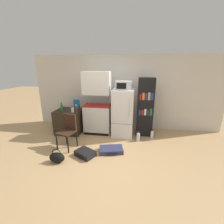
{
  "coord_description": "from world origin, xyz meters",
  "views": [
    {
      "loc": [
        0.56,
        -3.13,
        2.1
      ],
      "look_at": [
        -0.07,
        0.85,
        0.88
      ],
      "focal_mm": 24.0,
      "sensor_mm": 36.0,
      "label": 1
    }
  ],
  "objects": [
    {
      "name": "kitchen_hutch",
      "position": [
        -0.62,
        1.35,
        0.91
      ],
      "size": [
        0.86,
        0.52,
        1.97
      ],
      "color": "silver",
      "rests_on": "ground_plane"
    },
    {
      "name": "handbag",
      "position": [
        -1.14,
        -0.41,
        0.12
      ],
      "size": [
        0.36,
        0.2,
        0.33
      ],
      "color": "black",
      "rests_on": "ground_plane"
    },
    {
      "name": "chair",
      "position": [
        -1.15,
        0.31,
        0.54
      ],
      "size": [
        0.49,
        0.49,
        0.91
      ],
      "rotation": [
        0.0,
        0.0,
        -0.26
      ],
      "color": "black",
      "rests_on": "ground_plane"
    },
    {
      "name": "bottle_amber_beer",
      "position": [
        -1.26,
        1.19,
        0.83
      ],
      "size": [
        0.07,
        0.07,
        0.15
      ],
      "color": "brown",
      "rests_on": "side_table"
    },
    {
      "name": "wall_back",
      "position": [
        0.2,
        2.0,
        1.24
      ],
      "size": [
        6.4,
        0.1,
        2.48
      ],
      "color": "silver",
      "rests_on": "ground_plane"
    },
    {
      "name": "ground_plane",
      "position": [
        0.0,
        0.0,
        0.0
      ],
      "size": [
        24.0,
        24.0,
        0.0
      ],
      "primitive_type": "plane",
      "color": "tan"
    },
    {
      "name": "cereal_box",
      "position": [
        -1.34,
        1.43,
        0.92
      ],
      "size": [
        0.19,
        0.07,
        0.3
      ],
      "color": "#1E66A8",
      "rests_on": "side_table"
    },
    {
      "name": "suitcase_small_flat",
      "position": [
        -0.59,
        -0.06,
        0.07
      ],
      "size": [
        0.56,
        0.51,
        0.13
      ],
      "rotation": [
        0.0,
        0.0,
        -0.5
      ],
      "color": "black",
      "rests_on": "ground_plane"
    },
    {
      "name": "microwave",
      "position": [
        0.21,
        1.27,
        1.58
      ],
      "size": [
        0.47,
        0.37,
        0.24
      ],
      "color": "#B7B7BC",
      "rests_on": "refrigerator"
    },
    {
      "name": "water_bottle_middle",
      "position": [
        1.12,
        1.14,
        0.12
      ],
      "size": [
        0.09,
        0.09,
        0.29
      ],
      "color": "silver",
      "rests_on": "ground_plane"
    },
    {
      "name": "bottle_milk_white",
      "position": [
        -1.29,
        1.27,
        0.86
      ],
      "size": [
        0.06,
        0.06,
        0.22
      ],
      "color": "white",
      "rests_on": "side_table"
    },
    {
      "name": "bottle_clear_short",
      "position": [
        -1.3,
        0.99,
        0.85
      ],
      "size": [
        0.08,
        0.08,
        0.18
      ],
      "color": "silver",
      "rests_on": "side_table"
    },
    {
      "name": "bookshelf",
      "position": [
        0.88,
        1.42,
        0.9
      ],
      "size": [
        0.49,
        0.37,
        1.8
      ],
      "color": "black",
      "rests_on": "ground_plane"
    },
    {
      "name": "side_table",
      "position": [
        -1.54,
        1.23,
        0.38
      ],
      "size": [
        0.81,
        0.74,
        0.77
      ],
      "color": "#2D2319",
      "rests_on": "ground_plane"
    },
    {
      "name": "refrigerator",
      "position": [
        0.21,
        1.27,
        0.73
      ],
      "size": [
        0.63,
        0.68,
        1.46
      ],
      "color": "white",
      "rests_on": "ground_plane"
    },
    {
      "name": "water_bottle_front",
      "position": [
        0.7,
        0.92,
        0.13
      ],
      "size": [
        0.09,
        0.09,
        0.3
      ],
      "color": "silver",
      "rests_on": "ground_plane"
    },
    {
      "name": "suitcase_large_flat",
      "position": [
        0.01,
        0.22,
        0.05
      ],
      "size": [
        0.66,
        0.49,
        0.11
      ],
      "rotation": [
        0.0,
        0.0,
        0.23
      ],
      "color": "navy",
      "rests_on": "ground_plane"
    },
    {
      "name": "bottle_green_tall",
      "position": [
        -1.67,
        1.04,
        0.88
      ],
      "size": [
        0.07,
        0.07,
        0.28
      ],
      "color": "#1E6028",
      "rests_on": "side_table"
    }
  ]
}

